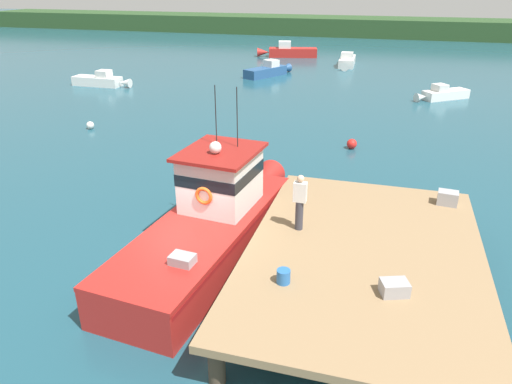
% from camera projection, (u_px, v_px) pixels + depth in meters
% --- Properties ---
extents(ground_plane, '(200.00, 200.00, 0.00)m').
position_uv_depth(ground_plane, '(195.00, 262.00, 14.07)').
color(ground_plane, '#1E4C5B').
extents(dock, '(6.00, 9.00, 1.20)m').
position_uv_depth(dock, '(364.00, 255.00, 12.43)').
color(dock, '#4C3D2D').
rests_on(dock, ground).
extents(main_fishing_boat, '(3.34, 9.93, 4.80)m').
position_uv_depth(main_fishing_boat, '(213.00, 219.00, 14.38)').
color(main_fishing_boat, red).
rests_on(main_fishing_boat, ground).
extents(crate_single_by_cleat, '(0.64, 0.50, 0.43)m').
position_uv_depth(crate_single_by_cleat, '(448.00, 198.00, 14.81)').
color(crate_single_by_cleat, '#9E9EA3').
rests_on(crate_single_by_cleat, dock).
extents(crate_stack_mid_dock, '(0.71, 0.62, 0.33)m').
position_uv_depth(crate_stack_mid_dock, '(394.00, 288.00, 10.61)').
color(crate_stack_mid_dock, '#9E9EA3').
rests_on(crate_stack_mid_dock, dock).
extents(bait_bucket, '(0.32, 0.32, 0.34)m').
position_uv_depth(bait_bucket, '(283.00, 276.00, 11.01)').
color(bait_bucket, '#2866B2').
rests_on(bait_bucket, dock).
extents(deckhand_by_the_boat, '(0.36, 0.22, 1.63)m').
position_uv_depth(deckhand_by_the_boat, '(300.00, 201.00, 13.09)').
color(deckhand_by_the_boat, '#383842').
rests_on(deckhand_by_the_boat, dock).
extents(moored_boat_outer_mooring, '(3.78, 3.17, 1.05)m').
position_uv_depth(moored_boat_outer_mooring, '(442.00, 94.00, 32.60)').
color(moored_boat_outer_mooring, white).
rests_on(moored_boat_outer_mooring, ground).
extents(moored_boat_near_channel, '(4.73, 1.24, 1.20)m').
position_uv_depth(moored_boat_near_channel, '(101.00, 80.00, 36.58)').
color(moored_boat_near_channel, white).
rests_on(moored_boat_near_channel, ground).
extents(moored_boat_mid_harbor, '(6.31, 2.66, 1.57)m').
position_uv_depth(moored_boat_mid_harbor, '(289.00, 52.00, 49.84)').
color(moored_boat_mid_harbor, red).
rests_on(moored_boat_mid_harbor, ground).
extents(moored_boat_far_right, '(3.30, 4.90, 1.28)m').
position_uv_depth(moored_boat_far_right, '(268.00, 70.00, 40.33)').
color(moored_boat_far_right, '#285184').
rests_on(moored_boat_far_right, ground).
extents(moored_boat_far_left, '(1.47, 5.24, 1.32)m').
position_uv_depth(moored_boat_far_left, '(347.00, 61.00, 44.66)').
color(moored_boat_far_left, silver).
rests_on(moored_boat_far_left, ground).
extents(mooring_buoy_outer, '(0.49, 0.49, 0.49)m').
position_uv_depth(mooring_buoy_outer, '(352.00, 144.00, 23.25)').
color(mooring_buoy_outer, red).
rests_on(mooring_buoy_outer, ground).
extents(mooring_buoy_channel_marker, '(0.42, 0.42, 0.42)m').
position_uv_depth(mooring_buoy_channel_marker, '(90.00, 125.00, 26.29)').
color(mooring_buoy_channel_marker, silver).
rests_on(mooring_buoy_channel_marker, ground).
extents(far_shoreline, '(120.00, 8.00, 2.40)m').
position_uv_depth(far_shoreline, '(362.00, 27.00, 67.91)').
color(far_shoreline, '#284723').
rests_on(far_shoreline, ground).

